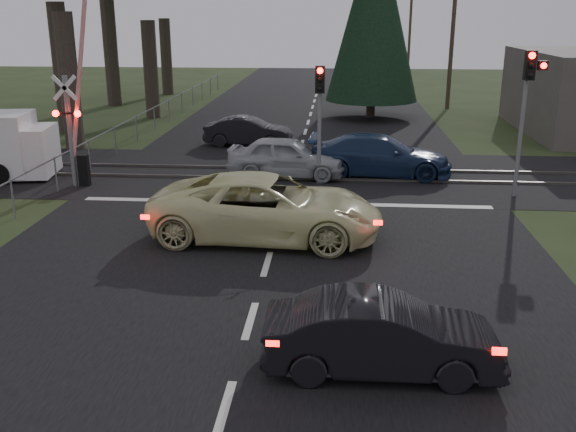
# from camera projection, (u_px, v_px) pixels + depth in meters

# --- Properties ---
(ground) EXTENTS (120.00, 120.00, 0.00)m
(ground) POSITION_uv_depth(u_px,v_px,m) (250.00, 321.00, 12.64)
(ground) COLOR #233216
(ground) RESTS_ON ground
(road) EXTENTS (14.00, 100.00, 0.01)m
(road) POSITION_uv_depth(u_px,v_px,m) (289.00, 188.00, 22.14)
(road) COLOR black
(road) RESTS_ON ground
(rail_corridor) EXTENTS (120.00, 8.00, 0.01)m
(rail_corridor) POSITION_uv_depth(u_px,v_px,m) (293.00, 174.00, 24.04)
(rail_corridor) COLOR black
(rail_corridor) RESTS_ON ground
(stop_line) EXTENTS (13.00, 0.35, 0.00)m
(stop_line) POSITION_uv_depth(u_px,v_px,m) (285.00, 203.00, 20.43)
(stop_line) COLOR silver
(stop_line) RESTS_ON ground
(rail_near) EXTENTS (120.00, 0.12, 0.10)m
(rail_near) POSITION_uv_depth(u_px,v_px,m) (291.00, 178.00, 23.27)
(rail_near) COLOR #59544C
(rail_near) RESTS_ON ground
(rail_far) EXTENTS (120.00, 0.12, 0.10)m
(rail_far) POSITION_uv_depth(u_px,v_px,m) (294.00, 168.00, 24.79)
(rail_far) COLOR #59544C
(rail_far) RESTS_ON ground
(crossing_signal) EXTENTS (1.62, 0.38, 6.96)m
(crossing_signal) POSITION_uv_depth(u_px,v_px,m) (76.00, 128.00, 21.85)
(crossing_signal) COLOR slate
(crossing_signal) RESTS_ON ground
(traffic_signal_right) EXTENTS (0.68, 0.48, 4.70)m
(traffic_signal_right) POSITION_uv_depth(u_px,v_px,m) (528.00, 96.00, 20.08)
(traffic_signal_right) COLOR slate
(traffic_signal_right) RESTS_ON ground
(traffic_signal_center) EXTENTS (0.32, 0.48, 4.10)m
(traffic_signal_center) POSITION_uv_depth(u_px,v_px,m) (320.00, 105.00, 21.86)
(traffic_signal_center) COLOR slate
(traffic_signal_center) RESTS_ON ground
(utility_pole_mid) EXTENTS (1.80, 0.26, 9.00)m
(utility_pole_mid) POSITION_uv_depth(u_px,v_px,m) (453.00, 31.00, 39.08)
(utility_pole_mid) COLOR #4C3D2D
(utility_pole_mid) RESTS_ON ground
(utility_pole_far) EXTENTS (1.80, 0.26, 9.00)m
(utility_pole_far) POSITION_uv_depth(u_px,v_px,m) (410.00, 24.00, 62.83)
(utility_pole_far) COLOR #4C3D2D
(utility_pole_far) RESTS_ON ground
(conifer_tree) EXTENTS (5.20, 5.20, 11.00)m
(conifer_tree) POSITION_uv_depth(u_px,v_px,m) (374.00, 9.00, 35.27)
(conifer_tree) COLOR #473D33
(conifer_tree) RESTS_ON ground
(fence_left) EXTENTS (0.10, 36.00, 1.20)m
(fence_left) POSITION_uv_depth(u_px,v_px,m) (163.00, 125.00, 34.59)
(fence_left) COLOR slate
(fence_left) RESTS_ON ground
(cream_coupe) EXTENTS (6.28, 3.16, 1.71)m
(cream_coupe) POSITION_uv_depth(u_px,v_px,m) (267.00, 208.00, 17.04)
(cream_coupe) COLOR beige
(cream_coupe) RESTS_ON ground
(dark_hatchback) EXTENTS (3.97, 1.43, 1.30)m
(dark_hatchback) POSITION_uv_depth(u_px,v_px,m) (381.00, 336.00, 10.70)
(dark_hatchback) COLOR black
(dark_hatchback) RESTS_ON ground
(silver_car) EXTENTS (4.48, 2.11, 1.48)m
(silver_car) POSITION_uv_depth(u_px,v_px,m) (287.00, 157.00, 23.51)
(silver_car) COLOR #A6AAAE
(silver_car) RESTS_ON ground
(blue_sedan) EXTENTS (5.35, 2.50, 1.51)m
(blue_sedan) POSITION_uv_depth(u_px,v_px,m) (380.00, 156.00, 23.67)
(blue_sedan) COLOR #192A4C
(blue_sedan) RESTS_ON ground
(dark_car_far) EXTENTS (3.99, 1.56, 1.29)m
(dark_car_far) POSITION_uv_depth(u_px,v_px,m) (248.00, 132.00, 29.06)
(dark_car_far) COLOR black
(dark_car_far) RESTS_ON ground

